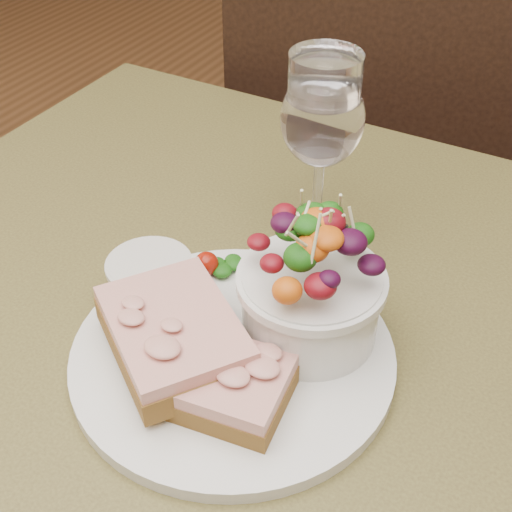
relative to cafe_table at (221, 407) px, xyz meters
The scene contains 9 objects.
cafe_table is the anchor object (origin of this frame).
chair_far 0.78m from the cafe_table, 98.58° to the left, with size 0.51×0.51×0.90m.
dinner_plate 0.11m from the cafe_table, 38.18° to the right, with size 0.26×0.26×0.01m, color silver.
sandwich_front 0.15m from the cafe_table, 56.28° to the right, with size 0.11×0.09×0.03m.
sandwich_back 0.15m from the cafe_table, 97.47° to the right, with size 0.16×0.15×0.03m.
ramekin 0.15m from the cafe_table, behind, with size 0.07×0.07×0.04m.
salad_bowl 0.19m from the cafe_table, 19.14° to the left, with size 0.11×0.11×0.13m.
garnish 0.14m from the cafe_table, 118.78° to the left, with size 0.05×0.04×0.02m.
wine_glass 0.28m from the cafe_table, 84.73° to the left, with size 0.08×0.08×0.18m.
Camera 1 is at (0.24, -0.36, 1.18)m, focal length 50.00 mm.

